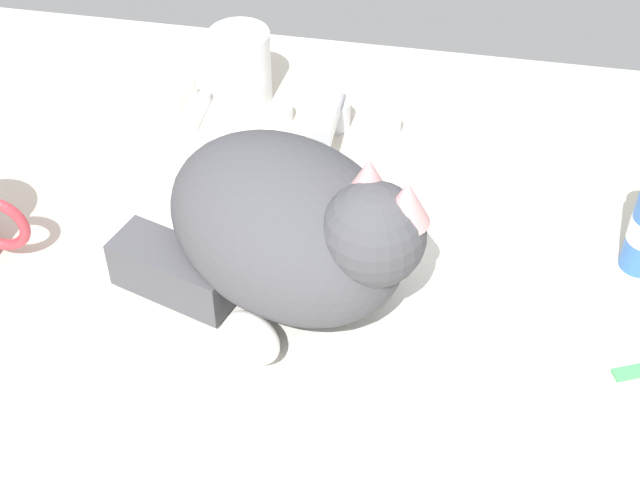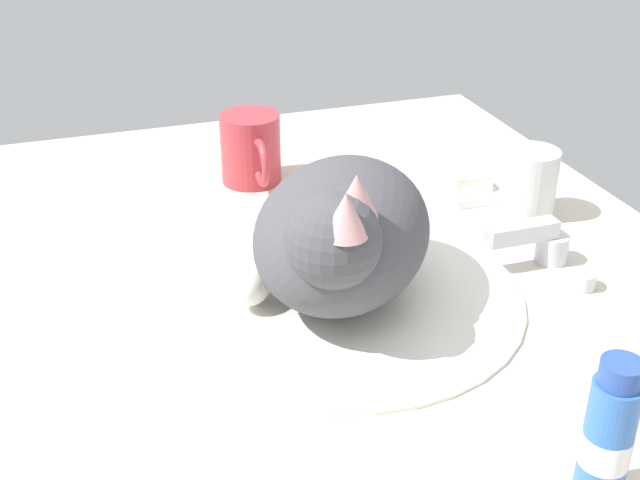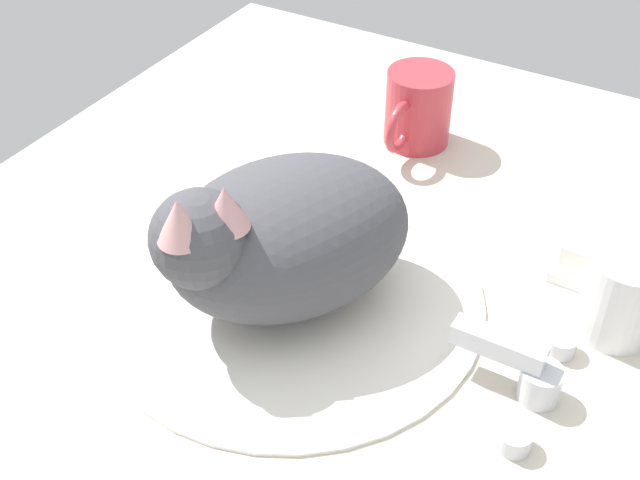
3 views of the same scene
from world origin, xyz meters
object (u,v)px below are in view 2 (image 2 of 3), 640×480
at_px(cat, 338,234).
at_px(coffee_mug, 251,149).
at_px(rinse_cup, 529,183).
at_px(soap_bar, 466,177).
at_px(toothpaste_bottle, 608,437).
at_px(faucet, 542,244).

xyz_separation_m(cat, coffee_mug, (-0.32, -0.01, -0.03)).
bearing_deg(coffee_mug, rinse_cup, 55.59).
relative_size(rinse_cup, soap_bar, 1.38).
relative_size(cat, soap_bar, 4.92).
distance_m(coffee_mug, toothpaste_bottle, 0.63).
relative_size(cat, coffee_mug, 2.46).
xyz_separation_m(coffee_mug, toothpaste_bottle, (0.62, 0.10, 0.01)).
relative_size(faucet, toothpaste_bottle, 1.22).
xyz_separation_m(coffee_mug, soap_bar, (0.12, 0.25, -0.02)).
relative_size(soap_bar, toothpaste_bottle, 0.50).
bearing_deg(toothpaste_bottle, coffee_mug, -170.94).
distance_m(soap_bar, toothpaste_bottle, 0.52).
xyz_separation_m(faucet, cat, (0.01, -0.24, 0.06)).
distance_m(faucet, toothpaste_bottle, 0.35).
distance_m(faucet, soap_bar, 0.19).
distance_m(rinse_cup, soap_bar, 0.09).
height_order(coffee_mug, toothpaste_bottle, toothpaste_bottle).
relative_size(faucet, soap_bar, 2.44).
xyz_separation_m(soap_bar, toothpaste_bottle, (0.50, -0.15, 0.03)).
bearing_deg(coffee_mug, soap_bar, 64.12).
relative_size(cat, rinse_cup, 3.56).
height_order(faucet, soap_bar, faucet).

